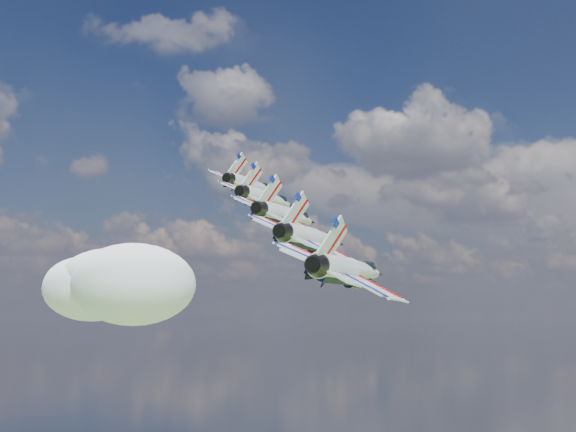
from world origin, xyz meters
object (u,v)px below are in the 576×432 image
Objects in this scene: jet_1 at (268,199)px; jet_2 at (288,216)px; jet_0 at (253,186)px; jet_4 at (351,270)px; jet_3 at (314,239)px.

jet_1 reaches higher than jet_2.
jet_1 is (9.22, -7.44, -3.52)m from jet_0.
jet_4 is at bearing -52.64° from jet_2.
jet_0 reaches higher than jet_2.
jet_2 is 1.00× the size of jet_3.
jet_0 is 1.00× the size of jet_2.
jet_1 reaches higher than jet_4.
jet_4 is (36.89, -29.76, -14.08)m from jet_0.
jet_0 is at bearing 127.36° from jet_3.
jet_1 is at bearing 127.36° from jet_4.
jet_1 is 1.00× the size of jet_2.
jet_2 is (18.44, -14.88, -7.04)m from jet_0.
jet_3 is (9.22, -7.44, -3.52)m from jet_2.
jet_0 reaches higher than jet_3.
jet_2 is (9.22, -7.44, -3.52)m from jet_1.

